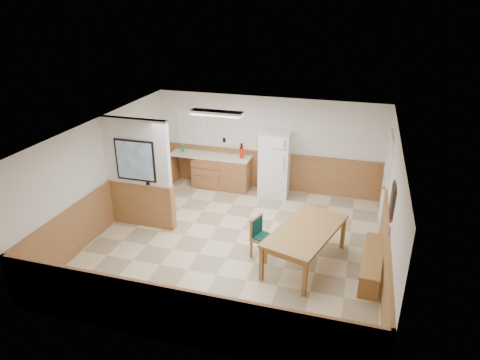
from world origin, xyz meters
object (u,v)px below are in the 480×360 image
(dining_chair, at_px, (260,234))
(fire_extinguisher, at_px, (241,152))
(refrigerator, at_px, (275,164))
(soap_bottle, at_px, (183,148))
(dining_bench, at_px, (372,259))
(dining_table, at_px, (306,233))

(dining_chair, relative_size, fire_extinguisher, 2.09)
(fire_extinguisher, bearing_deg, refrigerator, 0.53)
(soap_bottle, bearing_deg, dining_bench, -31.08)
(fire_extinguisher, distance_m, soap_bottle, 1.68)
(refrigerator, relative_size, dining_chair, 2.00)
(refrigerator, xyz_separation_m, dining_table, (1.24, -2.93, -0.19))
(soap_bottle, bearing_deg, fire_extinguisher, -1.18)
(dining_bench, bearing_deg, refrigerator, 134.26)
(dining_bench, height_order, soap_bottle, soap_bottle)
(refrigerator, bearing_deg, fire_extinguisher, 173.10)
(dining_bench, height_order, dining_chair, dining_chair)
(dining_table, height_order, dining_bench, dining_table)
(refrigerator, xyz_separation_m, dining_chair, (0.33, -2.93, -0.35))
(refrigerator, relative_size, dining_table, 0.78)
(dining_bench, relative_size, fire_extinguisher, 4.03)
(dining_bench, bearing_deg, fire_extinguisher, 142.51)
(dining_bench, relative_size, soap_bottle, 8.52)
(dining_table, height_order, dining_chair, dining_chair)
(dining_table, relative_size, dining_bench, 1.32)
(dining_table, xyz_separation_m, dining_bench, (1.27, -0.04, -0.32))
(fire_extinguisher, bearing_deg, soap_bottle, -176.80)
(dining_table, relative_size, fire_extinguisher, 5.32)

